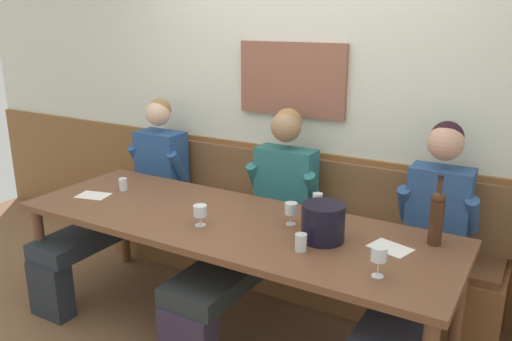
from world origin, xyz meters
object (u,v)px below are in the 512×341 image
person_right_seat (131,192)px  wine_glass_near_bucket (200,212)px  person_center_right_seat (422,254)px  water_tumbler_center (123,184)px  person_center_left_seat (258,223)px  wine_glass_mid_left (379,255)px  wine_glass_right_end (318,200)px  ice_bucket (323,222)px  wine_bottle_green_tall (437,216)px  wall_bench (284,248)px  wine_glass_center_front (291,210)px  water_tumbler_right (301,242)px  dining_table (230,231)px

person_right_seat → wine_glass_near_bucket: person_right_seat is taller
person_center_right_seat → water_tumbler_center: 2.01m
person_center_left_seat → wine_glass_near_bucket: bearing=-103.9°
person_center_left_seat → wine_glass_mid_left: (0.96, -0.54, 0.23)m
person_right_seat → wine_glass_right_end: person_right_seat is taller
ice_bucket → wine_bottle_green_tall: (0.53, 0.25, 0.06)m
ice_bucket → wall_bench: bearing=130.2°
person_center_left_seat → ice_bucket: size_ratio=5.70×
wine_bottle_green_tall → person_right_seat: bearing=178.2°
person_right_seat → water_tumbler_center: 0.36m
wine_glass_center_front → water_tumbler_center: 1.28m
person_center_right_seat → wine_glass_near_bucket: size_ratio=10.79×
ice_bucket → water_tumbler_center: bearing=177.5°
wall_bench → water_tumbler_right: 1.15m
person_center_right_seat → wine_bottle_green_tall: person_center_right_seat is taller
wine_glass_mid_left → wall_bench: bearing=135.9°
person_right_seat → water_tumbler_center: size_ratio=15.15×
ice_bucket → water_tumbler_right: (-0.05, -0.18, -0.06)m
person_center_right_seat → ice_bucket: (-0.46, -0.32, 0.20)m
wine_glass_near_bucket → water_tumbler_right: 0.65m
dining_table → water_tumbler_right: water_tumbler_right is taller
ice_bucket → wine_glass_near_bucket: size_ratio=1.89×
dining_table → ice_bucket: bearing=1.6°
wall_bench → ice_bucket: size_ratio=12.68×
ice_bucket → person_center_left_seat: bearing=152.7°
wall_bench → wine_glass_center_front: wall_bench is taller
dining_table → wine_bottle_green_tall: 1.18m
person_center_right_seat → wine_glass_center_front: size_ratio=10.07×
wall_bench → wine_bottle_green_tall: size_ratio=7.70×
person_center_right_seat → person_center_left_seat: bearing=-178.5°
wine_glass_right_end → wine_glass_near_bucket: 0.72m
person_center_left_seat → water_tumbler_right: (0.53, -0.47, 0.17)m
person_right_seat → wine_glass_right_end: bearing=0.8°
wine_bottle_green_tall → wine_glass_center_front: size_ratio=2.91×
person_center_left_seat → water_tumbler_right: size_ratio=14.63×
dining_table → wine_glass_mid_left: (0.98, -0.23, 0.17)m
wine_glass_mid_left → water_tumbler_center: bearing=170.7°
ice_bucket → person_right_seat: bearing=169.2°
ice_bucket → wine_glass_center_front: (-0.25, 0.11, -0.01)m
wine_glass_mid_left → water_tumbler_center: (-1.91, 0.31, -0.06)m
person_center_right_seat → water_tumbler_right: 0.73m
ice_bucket → person_center_right_seat: bearing=35.0°
wine_glass_center_front → wine_glass_mid_left: size_ratio=0.89×
wine_glass_near_bucket → water_tumbler_center: 0.87m
wine_glass_mid_left → wine_bottle_green_tall: bearing=73.6°
person_center_right_seat → wine_glass_center_front: (-0.71, -0.21, 0.19)m
dining_table → wine_glass_right_end: size_ratio=20.47×
wine_bottle_green_tall → water_tumbler_center: (-2.06, -0.19, -0.12)m
person_right_seat → person_center_right_seat: 2.17m
ice_bucket → wine_glass_mid_left: (0.38, -0.25, 0.00)m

